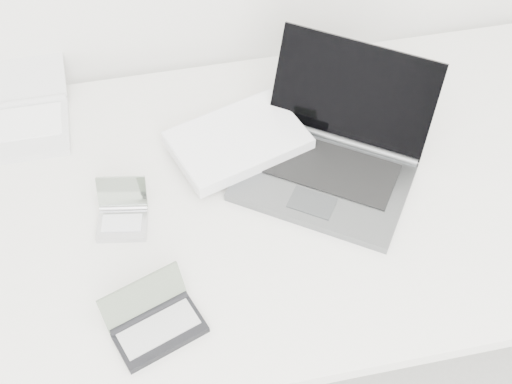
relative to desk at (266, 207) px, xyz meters
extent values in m
cube|color=white|center=(0.00, 0.00, 0.03)|extent=(1.60, 0.80, 0.03)
cylinder|color=silver|center=(0.75, 0.35, -0.33)|extent=(0.04, 0.04, 0.70)
cube|color=#5C5E61|center=(0.12, 0.00, 0.06)|extent=(0.40, 0.38, 0.02)
cube|color=black|center=(0.13, 0.02, 0.07)|extent=(0.30, 0.26, 0.00)
cube|color=black|center=(0.21, 0.13, 0.16)|extent=(0.33, 0.26, 0.20)
cylinder|color=#5C5E61|center=(0.18, 0.09, 0.06)|extent=(0.28, 0.20, 0.02)
cube|color=#3B3E41|center=(0.08, -0.06, 0.06)|extent=(0.10, 0.10, 0.00)
cube|color=silver|center=(-0.03, 0.12, 0.08)|extent=(0.31, 0.25, 0.03)
cube|color=white|center=(-0.03, 0.12, 0.09)|extent=(0.30, 0.24, 0.00)
cube|color=silver|center=(-0.49, 0.26, 0.05)|extent=(0.24, 0.16, 0.02)
cube|color=white|center=(-0.49, 0.28, 0.06)|extent=(0.21, 0.10, 0.00)
cube|color=silver|center=(-0.49, 0.42, 0.09)|extent=(0.24, 0.14, 0.05)
cylinder|color=silver|center=(-0.49, 0.34, 0.06)|extent=(0.23, 0.02, 0.02)
cube|color=silver|center=(-0.29, -0.03, 0.05)|extent=(0.11, 0.09, 0.01)
cube|color=#B8B8BC|center=(-0.29, -0.03, 0.06)|extent=(0.08, 0.05, 0.00)
cube|color=#94A295|center=(-0.28, 0.02, 0.09)|extent=(0.10, 0.05, 0.06)
cylinder|color=silver|center=(-0.28, 0.01, 0.06)|extent=(0.09, 0.03, 0.01)
cube|color=black|center=(-0.25, -0.27, 0.05)|extent=(0.17, 0.13, 0.01)
cube|color=#9D9D9D|center=(-0.25, -0.26, 0.06)|extent=(0.15, 0.10, 0.00)
cube|color=#626E5B|center=(-0.26, -0.22, 0.09)|extent=(0.15, 0.08, 0.07)
cylinder|color=black|center=(-0.26, -0.23, 0.06)|extent=(0.14, 0.07, 0.02)
camera|label=1|loc=(-0.20, -0.86, 1.16)|focal=50.00mm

